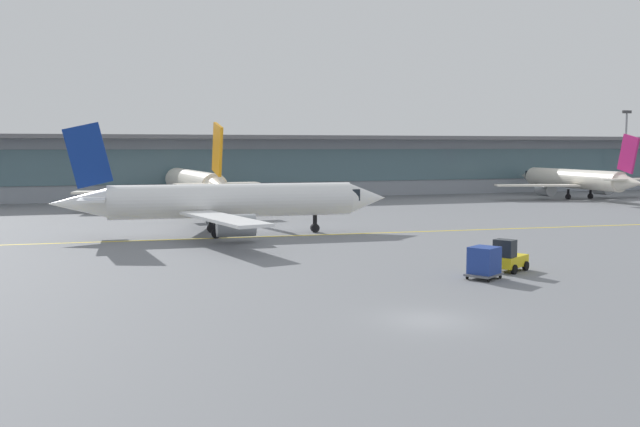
# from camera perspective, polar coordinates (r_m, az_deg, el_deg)

# --- Properties ---
(ground_plane) EXTENTS (400.00, 400.00, 0.00)m
(ground_plane) POSITION_cam_1_polar(r_m,az_deg,el_deg) (32.85, 8.70, -8.54)
(ground_plane) COLOR slate
(taxiway_centreline_stripe) EXTENTS (109.85, 6.51, 0.01)m
(taxiway_centreline_stripe) POSITION_cam_1_polar(r_m,az_deg,el_deg) (61.61, -6.71, -1.94)
(taxiway_centreline_stripe) COLOR yellow
(taxiway_centreline_stripe) RESTS_ON ground_plane
(terminal_concourse) EXTENTS (221.78, 11.00, 9.60)m
(terminal_concourse) POSITION_cam_1_polar(r_m,az_deg,el_deg) (109.37, -10.13, 3.82)
(terminal_concourse) COLOR #8C939E
(terminal_concourse) RESTS_ON ground_plane
(gate_airplane_1) EXTENTS (29.69, 32.03, 10.60)m
(gate_airplane_1) POSITION_cam_1_polar(r_m,az_deg,el_deg) (90.63, -10.19, 2.39)
(gate_airplane_1) COLOR silver
(gate_airplane_1) RESTS_ON ground_plane
(gate_airplane_2) EXTENTS (27.08, 29.06, 9.64)m
(gate_airplane_2) POSITION_cam_1_polar(r_m,az_deg,el_deg) (113.59, 19.95, 2.61)
(gate_airplane_2) COLOR silver
(gate_airplane_2) RESTS_ON ground_plane
(taxiing_regional_jet) EXTENTS (30.13, 27.98, 9.98)m
(taxiing_regional_jet) POSITION_cam_1_polar(r_m,az_deg,el_deg) (63.20, -7.43, 0.96)
(taxiing_regional_jet) COLOR white
(taxiing_regional_jet) RESTS_ON ground_plane
(baggage_tug) EXTENTS (2.95, 2.60, 2.10)m
(baggage_tug) POSITION_cam_1_polar(r_m,az_deg,el_deg) (46.13, 15.05, -3.48)
(baggage_tug) COLOR yellow
(baggage_tug) RESTS_ON ground_plane
(cargo_dolly_lead) EXTENTS (2.63, 2.47, 1.94)m
(cargo_dolly_lead) POSITION_cam_1_polar(r_m,az_deg,el_deg) (43.19, 13.19, -3.82)
(cargo_dolly_lead) COLOR #595B60
(cargo_dolly_lead) RESTS_ON ground_plane
(apron_light_mast_1) EXTENTS (1.80, 0.36, 14.16)m
(apron_light_mast_1) POSITION_cam_1_polar(r_m,az_deg,el_deg) (134.66, 23.56, 4.96)
(apron_light_mast_1) COLOR gray
(apron_light_mast_1) RESTS_ON ground_plane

